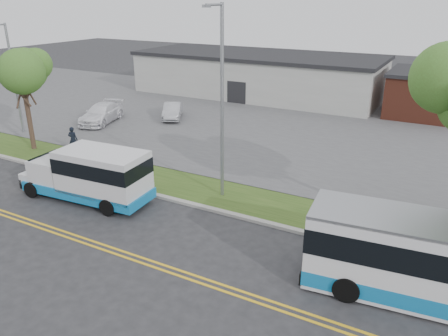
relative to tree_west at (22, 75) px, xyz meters
The scene contains 17 objects.
ground 13.43m from the tree_west, 14.93° to the right, with size 140.00×140.00×0.00m, color #28282B.
lane_line_north 14.83m from the tree_west, 30.43° to the right, with size 70.00×0.12×0.01m, color gold.
lane_line_south 14.97m from the tree_west, 31.49° to the right, with size 70.00×0.12×0.01m, color gold.
curb 13.19m from the tree_west, ahead, with size 80.00×0.30×0.15m, color #9E9B93.
verge 13.03m from the tree_west, ahead, with size 80.00×3.30×0.10m, color #2A4717.
parking_lot 18.98m from the tree_west, 48.99° to the left, with size 80.00×25.00×0.10m, color #4C4C4F.
commercial_building 24.72m from the tree_west, 75.85° to the left, with size 25.40×10.40×4.35m.
brick_wing 32.19m from the tree_west, 45.38° to the left, with size 6.30×7.30×3.90m.
tree_west is the anchor object (origin of this frame).
streetlight_near 15.01m from the tree_west, ahead, with size 0.35×1.53×9.50m.
streetlight_far 4.62m from the tree_west, 151.02° to the left, with size 0.35×1.53×8.00m.
shuttle_bus 10.85m from the tree_west, 22.67° to the right, with size 7.36×2.86×2.76m.
pedestrian 5.19m from the tree_west, 14.92° to the left, with size 0.63×0.42×1.74m, color black.
parked_car_a 12.55m from the tree_west, 71.08° to the left, with size 1.41×4.05×1.33m, color #A4A5AB.
parked_car_b 8.46m from the tree_west, 94.79° to the left, with size 2.09×5.15×1.49m, color white.
grocery_bag_left 5.59m from the tree_west, 11.51° to the left, with size 0.32×0.32×0.32m, color white.
grocery_bag_right 5.97m from the tree_west, 17.64° to the left, with size 0.32×0.32×0.32m, color white.
Camera 1 is at (13.07, -15.47, 9.83)m, focal length 35.00 mm.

